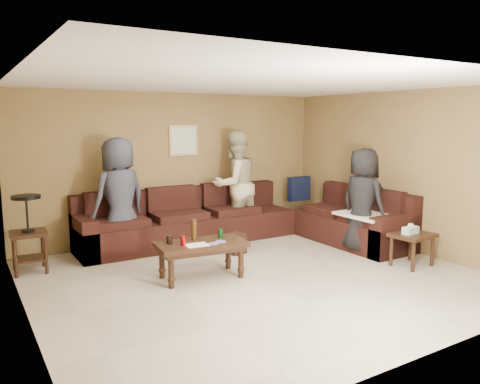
{
  "coord_description": "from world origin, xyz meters",
  "views": [
    {
      "loc": [
        -3.26,
        -4.92,
        2.02
      ],
      "look_at": [
        0.25,
        0.85,
        1.0
      ],
      "focal_mm": 35.0,
      "sensor_mm": 36.0,
      "label": 1
    }
  ],
  "objects_px": {
    "sectional_sofa": "(248,224)",
    "person_right": "(363,201)",
    "coffee_table": "(201,247)",
    "end_table_left": "(28,232)",
    "waste_bin": "(235,243)",
    "side_table_right": "(412,238)",
    "person_middle": "(235,184)",
    "person_left": "(120,197)"
  },
  "relations": [
    {
      "from": "sectional_sofa",
      "to": "person_right",
      "type": "bearing_deg",
      "value": -48.04
    },
    {
      "from": "person_right",
      "to": "coffee_table",
      "type": "bearing_deg",
      "value": 82.82
    },
    {
      "from": "end_table_left",
      "to": "waste_bin",
      "type": "xyz_separation_m",
      "value": [
        2.83,
        -0.67,
        -0.39
      ]
    },
    {
      "from": "sectional_sofa",
      "to": "person_right",
      "type": "distance_m",
      "value": 1.9
    },
    {
      "from": "end_table_left",
      "to": "coffee_table",
      "type": "bearing_deg",
      "value": -37.19
    },
    {
      "from": "sectional_sofa",
      "to": "side_table_right",
      "type": "xyz_separation_m",
      "value": [
        1.31,
        -2.24,
        0.08
      ]
    },
    {
      "from": "coffee_table",
      "to": "person_right",
      "type": "distance_m",
      "value": 2.72
    },
    {
      "from": "person_middle",
      "to": "person_left",
      "type": "bearing_deg",
      "value": -5.36
    },
    {
      "from": "waste_bin",
      "to": "person_middle",
      "type": "bearing_deg",
      "value": 59.62
    },
    {
      "from": "end_table_left",
      "to": "person_left",
      "type": "relative_size",
      "value": 0.59
    },
    {
      "from": "side_table_right",
      "to": "person_middle",
      "type": "relative_size",
      "value": 0.33
    },
    {
      "from": "side_table_right",
      "to": "person_left",
      "type": "height_order",
      "value": "person_left"
    },
    {
      "from": "waste_bin",
      "to": "person_left",
      "type": "height_order",
      "value": "person_left"
    },
    {
      "from": "person_middle",
      "to": "person_right",
      "type": "bearing_deg",
      "value": 114.63
    },
    {
      "from": "coffee_table",
      "to": "end_table_left",
      "type": "height_order",
      "value": "end_table_left"
    },
    {
      "from": "person_left",
      "to": "end_table_left",
      "type": "bearing_deg",
      "value": -11.12
    },
    {
      "from": "sectional_sofa",
      "to": "side_table_right",
      "type": "height_order",
      "value": "sectional_sofa"
    },
    {
      "from": "waste_bin",
      "to": "person_middle",
      "type": "xyz_separation_m",
      "value": [
        0.53,
        0.91,
        0.78
      ]
    },
    {
      "from": "person_middle",
      "to": "sectional_sofa",
      "type": "bearing_deg",
      "value": 77.62
    },
    {
      "from": "sectional_sofa",
      "to": "person_middle",
      "type": "xyz_separation_m",
      "value": [
        0.04,
        0.5,
        0.61
      ]
    },
    {
      "from": "coffee_table",
      "to": "end_table_left",
      "type": "relative_size",
      "value": 1.15
    },
    {
      "from": "coffee_table",
      "to": "waste_bin",
      "type": "height_order",
      "value": "coffee_table"
    },
    {
      "from": "end_table_left",
      "to": "side_table_right",
      "type": "height_order",
      "value": "end_table_left"
    },
    {
      "from": "side_table_right",
      "to": "person_right",
      "type": "relative_size",
      "value": 0.38
    },
    {
      "from": "person_left",
      "to": "side_table_right",
      "type": "bearing_deg",
      "value": 123.55
    },
    {
      "from": "coffee_table",
      "to": "person_middle",
      "type": "distance_m",
      "value": 2.3
    },
    {
      "from": "sectional_sofa",
      "to": "end_table_left",
      "type": "xyz_separation_m",
      "value": [
        -3.32,
        0.26,
        0.22
      ]
    },
    {
      "from": "person_right",
      "to": "sectional_sofa",
      "type": "bearing_deg",
      "value": 39.18
    },
    {
      "from": "sectional_sofa",
      "to": "end_table_left",
      "type": "distance_m",
      "value": 3.34
    },
    {
      "from": "side_table_right",
      "to": "sectional_sofa",
      "type": "bearing_deg",
      "value": 120.23
    },
    {
      "from": "coffee_table",
      "to": "waste_bin",
      "type": "distance_m",
      "value": 1.25
    },
    {
      "from": "waste_bin",
      "to": "side_table_right",
      "type": "bearing_deg",
      "value": -45.65
    },
    {
      "from": "person_right",
      "to": "side_table_right",
      "type": "bearing_deg",
      "value": -177.49
    },
    {
      "from": "waste_bin",
      "to": "person_right",
      "type": "height_order",
      "value": "person_right"
    },
    {
      "from": "coffee_table",
      "to": "side_table_right",
      "type": "height_order",
      "value": "coffee_table"
    },
    {
      "from": "coffee_table",
      "to": "person_left",
      "type": "height_order",
      "value": "person_left"
    },
    {
      "from": "waste_bin",
      "to": "person_right",
      "type": "relative_size",
      "value": 0.19
    },
    {
      "from": "end_table_left",
      "to": "sectional_sofa",
      "type": "bearing_deg",
      "value": -4.52
    },
    {
      "from": "end_table_left",
      "to": "person_right",
      "type": "relative_size",
      "value": 0.65
    },
    {
      "from": "waste_bin",
      "to": "person_right",
      "type": "xyz_separation_m",
      "value": [
        1.72,
        -0.96,
        0.66
      ]
    },
    {
      "from": "end_table_left",
      "to": "waste_bin",
      "type": "relative_size",
      "value": 3.37
    },
    {
      "from": "end_table_left",
      "to": "person_left",
      "type": "distance_m",
      "value": 1.36
    }
  ]
}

